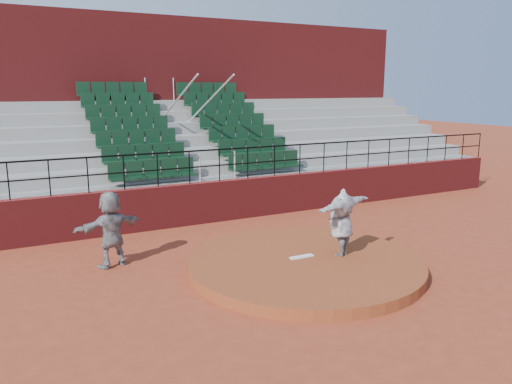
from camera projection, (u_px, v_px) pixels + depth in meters
The scene contains 9 objects.
ground at pixel (305, 269), 11.75m from camera, with size 90.00×90.00×0.00m, color #913920.
pitchers_mound at pixel (305, 264), 11.73m from camera, with size 5.50×5.50×0.25m, color brown.
pitching_rubber at pixel (302, 257), 11.83m from camera, with size 0.60×0.15×0.03m, color white.
boundary_wall at pixel (220, 201), 15.96m from camera, with size 24.00×0.30×1.30m, color maroon.
wall_railing at pixel (219, 158), 15.68m from camera, with size 24.04×0.05×1.03m.
seating_deck at pixel (181, 162), 18.97m from camera, with size 24.00×5.97×4.63m.
press_box_facade at pixel (150, 103), 21.97m from camera, with size 24.00×3.00×7.10m, color maroon.
pitcher at pixel (341, 222), 11.82m from camera, with size 2.01×0.55×1.63m, color black.
fielder at pixel (111, 229), 11.80m from camera, with size 1.70×0.54×1.83m, color black.
Camera 1 is at (-6.17, -9.34, 4.18)m, focal length 35.00 mm.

